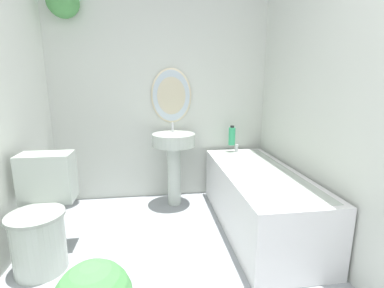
{
  "coord_description": "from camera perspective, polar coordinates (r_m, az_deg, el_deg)",
  "views": [
    {
      "loc": [
        -0.1,
        -0.46,
        1.3
      ],
      "look_at": [
        0.2,
        1.62,
        0.83
      ],
      "focal_mm": 26.0,
      "sensor_mm": 36.0,
      "label": 1
    }
  ],
  "objects": [
    {
      "name": "wall_back",
      "position": [
        3.1,
        -7.57,
        11.8
      ],
      "size": [
        2.44,
        0.3,
        2.4
      ],
      "color": "silver",
      "rests_on": "ground_plane"
    },
    {
      "name": "wall_right",
      "position": [
        2.2,
        28.32,
        8.5
      ],
      "size": [
        0.06,
        2.74,
        2.4
      ],
      "color": "silver",
      "rests_on": "ground_plane"
    },
    {
      "name": "toilet",
      "position": [
        2.33,
        -28.36,
        -12.89
      ],
      "size": [
        0.38,
        0.58,
        0.78
      ],
      "color": "#B2BCB2",
      "rests_on": "ground_plane"
    },
    {
      "name": "pedestal_sink",
      "position": [
        2.92,
        -3.76,
        -1.66
      ],
      "size": [
        0.44,
        0.44,
        0.88
      ],
      "color": "#B2BCB2",
      "rests_on": "ground_plane"
    },
    {
      "name": "bathtub",
      "position": [
        2.62,
        13.41,
        -10.62
      ],
      "size": [
        0.64,
        1.6,
        0.61
      ],
      "color": "silver",
      "rests_on": "ground_plane"
    },
    {
      "name": "shampoo_bottle",
      "position": [
        3.11,
        8.19,
        1.65
      ],
      "size": [
        0.07,
        0.07,
        0.22
      ],
      "color": "#38B275",
      "rests_on": "bathtub"
    }
  ]
}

